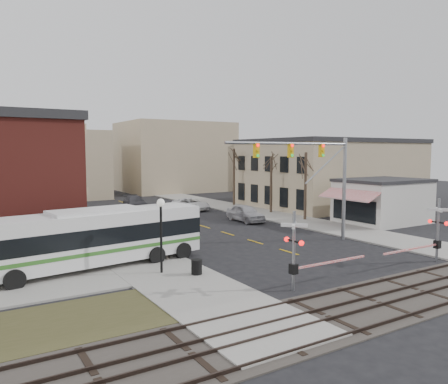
% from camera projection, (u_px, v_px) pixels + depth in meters
% --- Properties ---
extents(ground, '(160.00, 160.00, 0.00)m').
position_uv_depth(ground, '(309.00, 258.00, 28.44)').
color(ground, black).
rests_on(ground, ground).
extents(sidewalk_west, '(5.00, 60.00, 0.12)m').
position_uv_depth(sidewalk_west, '(84.00, 226.00, 40.44)').
color(sidewalk_west, gray).
rests_on(sidewalk_west, ground).
extents(sidewalk_east, '(5.00, 60.00, 0.12)m').
position_uv_depth(sidewalk_east, '(251.00, 211.00, 50.36)').
color(sidewalk_east, gray).
rests_on(sidewalk_east, ground).
extents(ballast_strip, '(160.00, 5.00, 0.06)m').
position_uv_depth(ballast_strip, '(420.00, 291.00, 21.66)').
color(ballast_strip, '#332D28').
rests_on(ballast_strip, ground).
extents(rail_tracks, '(160.00, 3.91, 0.14)m').
position_uv_depth(rail_tracks, '(420.00, 289.00, 21.65)').
color(rail_tracks, '#2D231E').
rests_on(rail_tracks, ground).
extents(tan_building, '(20.30, 15.30, 8.50)m').
position_uv_depth(tan_building, '(330.00, 172.00, 56.50)').
color(tan_building, tan).
rests_on(tan_building, ground).
extents(awning_shop, '(9.74, 6.20, 4.30)m').
position_uv_depth(awning_shop, '(382.00, 201.00, 42.52)').
color(awning_shop, beige).
rests_on(awning_shop, ground).
extents(tree_east_a, '(0.28, 0.28, 6.75)m').
position_uv_depth(tree_east_a, '(305.00, 186.00, 43.78)').
color(tree_east_a, '#382B21').
rests_on(tree_east_a, sidewalk_east).
extents(tree_east_b, '(0.28, 0.28, 6.30)m').
position_uv_depth(tree_east_b, '(271.00, 184.00, 49.05)').
color(tree_east_b, '#382B21').
rests_on(tree_east_b, sidewalk_east).
extents(tree_east_c, '(0.28, 0.28, 7.20)m').
position_uv_depth(tree_east_c, '(234.00, 177.00, 55.89)').
color(tree_east_c, '#382B21').
rests_on(tree_east_c, sidewalk_east).
extents(transit_bus, '(13.35, 4.60, 3.37)m').
position_uv_depth(transit_bus, '(96.00, 237.00, 25.76)').
color(transit_bus, silver).
rests_on(transit_bus, ground).
extents(traffic_signal_mast, '(11.14, 0.30, 8.00)m').
position_uv_depth(traffic_signal_mast, '(316.00, 167.00, 32.44)').
color(traffic_signal_mast, gray).
rests_on(traffic_signal_mast, ground).
extents(rr_crossing_west, '(5.60, 1.36, 4.00)m').
position_uv_depth(rr_crossing_west, '(300.00, 251.00, 21.82)').
color(rr_crossing_west, gray).
rests_on(rr_crossing_west, ground).
extents(rr_crossing_east, '(5.60, 1.36, 4.00)m').
position_uv_depth(rr_crossing_east, '(434.00, 231.00, 27.14)').
color(rr_crossing_east, gray).
rests_on(rr_crossing_east, ground).
extents(street_lamp, '(0.44, 0.44, 4.19)m').
position_uv_depth(street_lamp, '(161.00, 220.00, 24.35)').
color(street_lamp, black).
rests_on(street_lamp, sidewalk_west).
extents(trash_bin, '(0.60, 0.60, 0.83)m').
position_uv_depth(trash_bin, '(197.00, 267.00, 24.22)').
color(trash_bin, black).
rests_on(trash_bin, sidewalk_west).
extents(car_a, '(2.13, 4.98, 1.68)m').
position_uv_depth(car_a, '(245.00, 213.00, 43.36)').
color(car_a, '#9E9DA2').
rests_on(car_a, ground).
extents(car_b, '(3.11, 4.70, 1.46)m').
position_uv_depth(car_b, '(141.00, 215.00, 43.09)').
color(car_b, '#192340').
rests_on(car_b, ground).
extents(car_c, '(3.55, 5.56, 1.43)m').
position_uv_depth(car_c, '(191.00, 204.00, 51.83)').
color(car_c, white).
rests_on(car_c, ground).
extents(car_d, '(2.71, 5.41, 1.51)m').
position_uv_depth(car_d, '(135.00, 202.00, 53.57)').
color(car_d, '#3A3A3E').
rests_on(car_d, ground).
extents(pedestrian_near, '(0.73, 0.85, 1.97)m').
position_uv_depth(pedestrian_near, '(167.00, 243.00, 27.69)').
color(pedestrian_near, '#4C443D').
rests_on(pedestrian_near, sidewalk_west).
extents(pedestrian_far, '(1.17, 1.18, 1.93)m').
position_uv_depth(pedestrian_far, '(106.00, 237.00, 29.90)').
color(pedestrian_far, '#303254').
rests_on(pedestrian_far, sidewalk_west).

